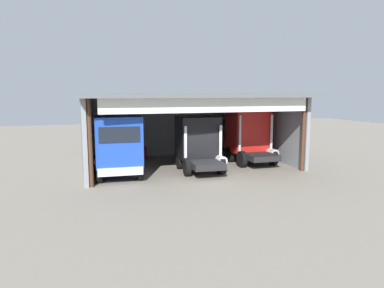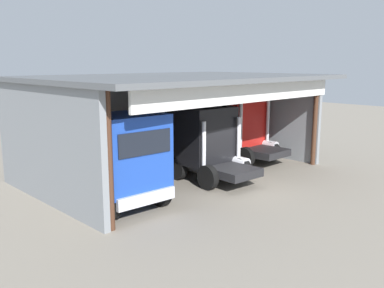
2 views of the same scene
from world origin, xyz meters
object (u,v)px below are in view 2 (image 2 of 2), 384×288
object	(u,v)px
oil_drum	(98,161)
tool_cart	(179,149)
truck_blue_yard_outside	(123,160)
truck_black_center_right_bay	(205,141)
truck_red_center_bay	(240,126)

from	to	relation	value
oil_drum	tool_cart	size ratio (longest dim) A/B	0.91
truck_blue_yard_outside	tool_cart	size ratio (longest dim) A/B	4.95
tool_cart	truck_blue_yard_outside	bearing A→B (deg)	-146.62
oil_drum	truck_blue_yard_outside	bearing A→B (deg)	-112.86
truck_black_center_right_bay	tool_cart	world-z (taller)	truck_black_center_right_bay
truck_black_center_right_bay	oil_drum	distance (m)	5.84
truck_red_center_bay	truck_black_center_right_bay	bearing A→B (deg)	-161.94
truck_red_center_bay	tool_cart	bearing A→B (deg)	127.52
truck_blue_yard_outside	oil_drum	world-z (taller)	truck_blue_yard_outside
tool_cart	truck_red_center_bay	bearing A→B (deg)	-53.44
truck_blue_yard_outside	oil_drum	bearing A→B (deg)	-109.84
truck_red_center_bay	oil_drum	world-z (taller)	truck_red_center_bay
tool_cart	oil_drum	bearing A→B (deg)	168.75
truck_black_center_right_bay	oil_drum	xyz separation A→B (m)	(-2.66, 5.02, -1.36)
truck_black_center_right_bay	oil_drum	bearing A→B (deg)	121.66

